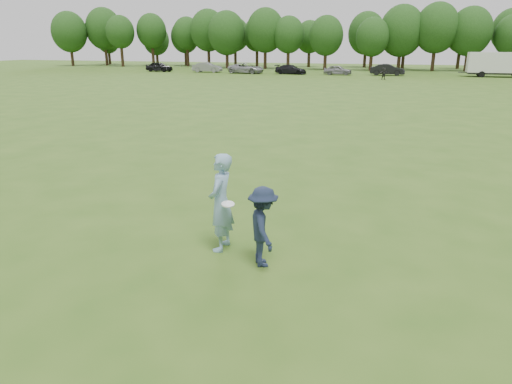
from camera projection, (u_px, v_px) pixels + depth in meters
ground at (202, 245)px, 10.06m from camera, size 200.00×200.00×0.00m
thrower at (221, 203)px, 9.57m from camera, size 0.53×0.78×2.11m
defender at (263, 227)px, 8.93m from camera, size 1.03×1.21×1.63m
player_far_d at (384, 73)px, 56.47m from camera, size 1.44×1.11×1.52m
car_a at (159, 67)px, 73.27m from camera, size 4.58×2.28×1.50m
car_b at (207, 67)px, 71.37m from camera, size 4.65×1.90×1.50m
car_c at (246, 68)px, 68.66m from camera, size 5.71×3.20×1.51m
car_d at (291, 69)px, 67.02m from camera, size 4.86×2.48×1.35m
car_e at (338, 70)px, 65.37m from camera, size 4.02×1.69×1.36m
car_f at (388, 70)px, 64.26m from camera, size 4.79×1.78×1.56m
disc_in_play at (228, 204)px, 9.25m from camera, size 0.31×0.31×0.08m
cargo_trailer at (500, 63)px, 60.69m from camera, size 9.00×2.75×3.20m
treeline at (402, 31)px, 77.06m from camera, size 130.35×18.39×11.74m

